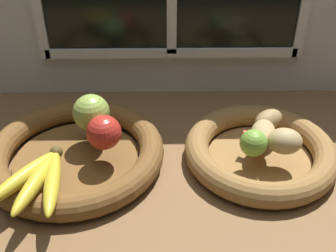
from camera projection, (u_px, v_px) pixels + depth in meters
The scene contains 11 objects.
ground_plane at pixel (174, 163), 89.83cm from camera, with size 140.00×90.00×3.00cm, color brown.
fruit_bowl_left at pixel (76, 153), 86.47cm from camera, with size 37.32×37.32×5.11cm.
fruit_bowl_right at pixel (260, 151), 86.94cm from camera, with size 32.02×32.02×5.11cm.
apple_green_back at pixel (91, 113), 87.08cm from camera, with size 7.89×7.89×7.89cm, color #99B74C.
apple_red_right at pixel (104, 132), 81.89cm from camera, with size 7.05×7.05×7.05cm, color red.
banana_bunch_front at pixel (38, 179), 73.72cm from camera, with size 13.89×18.48×2.79cm.
potato_back at pixel (268, 120), 88.16cm from camera, with size 7.10×4.40×4.18cm, color #A38451.
potato_large at pixel (263, 133), 84.19cm from camera, with size 8.02×4.99×4.17cm, color tan.
potato_small at pixel (285, 141), 81.09cm from camera, with size 6.97×5.71×5.13cm, color tan.
lime_near at pixel (253, 143), 80.31cm from camera, with size 5.45×5.45×5.45cm, color #7AAD3D.
chili_pepper at pixel (269, 140), 84.15cm from camera, with size 1.84×1.84×10.76cm, color red.
Camera 1 is at (-2.33, -69.13, 56.39)cm, focal length 43.96 mm.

